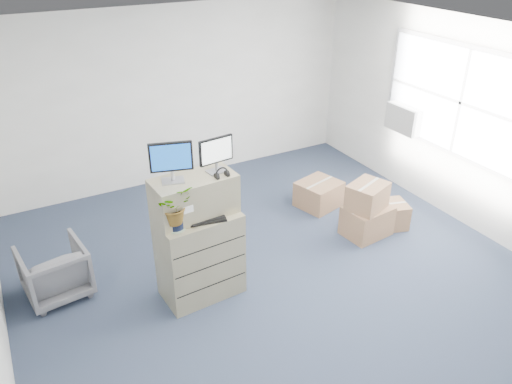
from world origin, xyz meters
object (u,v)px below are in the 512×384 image
filing_cabinet_lower (200,255)px  monitor_left (171,160)px  keyboard (206,220)px  water_bottle (204,202)px  monitor_right (216,153)px  office_chair (54,269)px  potted_plant (174,210)px

filing_cabinet_lower → monitor_left: bearing=159.5°
keyboard → water_bottle: (0.07, 0.19, 0.11)m
keyboard → monitor_left: bearing=153.7°
monitor_right → office_chair: monitor_right is taller
monitor_left → office_chair: (-1.26, 0.71, -1.38)m
monitor_left → potted_plant: (-0.08, -0.20, -0.46)m
filing_cabinet_lower → keyboard: size_ratio=2.42×
keyboard → water_bottle: bearing=79.6°
filing_cabinet_lower → water_bottle: (0.11, 0.06, 0.64)m
water_bottle → potted_plant: potted_plant is taller
monitor_left → office_chair: size_ratio=0.62×
potted_plant → office_chair: bearing=142.7°
keyboard → office_chair: 1.90m
filing_cabinet_lower → monitor_left: (-0.22, 0.06, 1.21)m
water_bottle → office_chair: water_bottle is taller
monitor_right → office_chair: bearing=150.9°
keyboard → water_bottle: water_bottle is taller
filing_cabinet_lower → monitor_right: 1.21m
filing_cabinet_lower → keyboard: keyboard is taller
office_chair → monitor_right: bearing=150.3°
monitor_right → keyboard: (-0.23, -0.18, -0.65)m
monitor_right → potted_plant: size_ratio=0.82×
keyboard → monitor_right: bearing=49.0°
monitor_right → keyboard: 0.72m
potted_plant → keyboard: bearing=0.6°
monitor_left → office_chair: 2.00m
filing_cabinet_lower → office_chair: bearing=148.7°
filing_cabinet_lower → monitor_right: monitor_right is taller
monitor_right → potted_plant: monitor_right is taller
monitor_left → monitor_right: bearing=14.8°
water_bottle → monitor_left: bearing=179.0°
filing_cabinet_lower → keyboard: 0.55m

